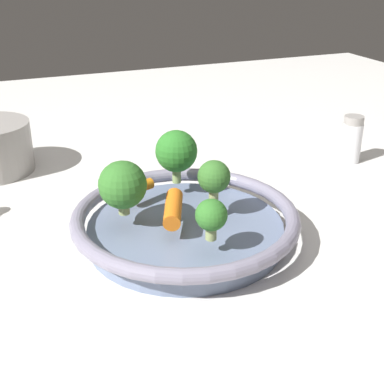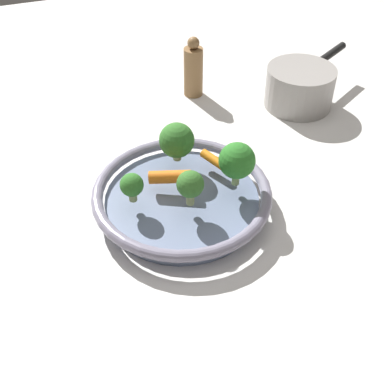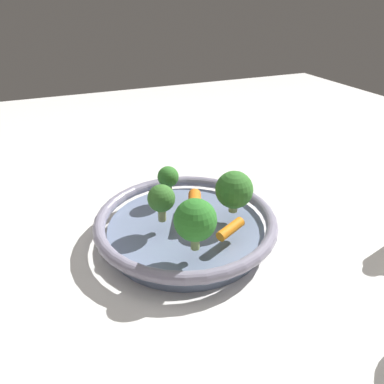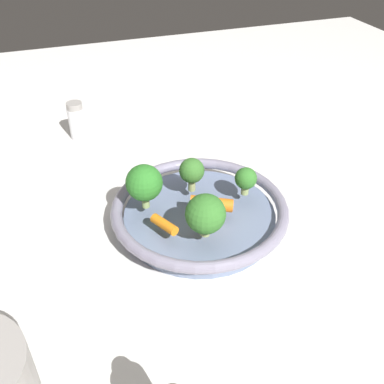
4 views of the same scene
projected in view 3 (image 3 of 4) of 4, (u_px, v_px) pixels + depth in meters
The scene contains 8 objects.
ground_plane at pixel (186, 238), 0.60m from camera, with size 2.03×2.03×0.00m, color silver.
serving_bowl at pixel (186, 226), 0.59m from camera, with size 0.29×0.29×0.04m.
baby_carrot_left at pixel (195, 203), 0.59m from camera, with size 0.02×0.02×0.07m, color orange.
baby_carrot_right at pixel (231, 229), 0.53m from camera, with size 0.02×0.02×0.05m, color orange.
broccoli_floret_edge at pixel (165, 178), 0.63m from camera, with size 0.04×0.04×0.05m.
broccoli_floret_mid at pixel (234, 190), 0.57m from camera, with size 0.06×0.06×0.07m.
broccoli_floret_small at pixel (162, 199), 0.55m from camera, with size 0.04×0.04×0.06m.
broccoli_floret_large at pixel (195, 220), 0.48m from camera, with size 0.06×0.06×0.07m.
Camera 3 is at (-0.46, 0.18, 0.36)m, focal length 34.86 mm.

